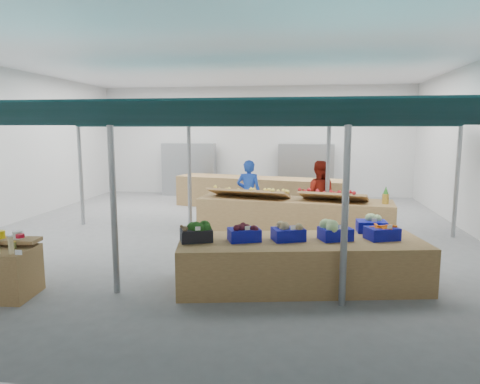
{
  "coord_description": "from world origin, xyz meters",
  "views": [
    {
      "loc": [
        1.89,
        -10.15,
        2.58
      ],
      "look_at": [
        0.63,
        -1.6,
        1.3
      ],
      "focal_mm": 32.0,
      "sensor_mm": 36.0,
      "label": 1
    }
  ],
  "objects_px": {
    "crate_stack": "(389,267)",
    "vendor_right": "(318,195)",
    "veg_counter": "(301,263)",
    "vendor_left": "(249,194)",
    "fruit_counter": "(294,219)"
  },
  "relations": [
    {
      "from": "fruit_counter",
      "to": "vendor_right",
      "type": "height_order",
      "value": "vendor_right"
    },
    {
      "from": "crate_stack",
      "to": "vendor_left",
      "type": "relative_size",
      "value": 0.35
    },
    {
      "from": "veg_counter",
      "to": "crate_stack",
      "type": "bearing_deg",
      "value": -2.13
    },
    {
      "from": "veg_counter",
      "to": "crate_stack",
      "type": "relative_size",
      "value": 6.49
    },
    {
      "from": "fruit_counter",
      "to": "veg_counter",
      "type": "bearing_deg",
      "value": -80.2
    },
    {
      "from": "fruit_counter",
      "to": "vendor_left",
      "type": "bearing_deg",
      "value": 143.64
    },
    {
      "from": "veg_counter",
      "to": "fruit_counter",
      "type": "bearing_deg",
      "value": 82.93
    },
    {
      "from": "fruit_counter",
      "to": "vendor_left",
      "type": "height_order",
      "value": "vendor_left"
    },
    {
      "from": "fruit_counter",
      "to": "vendor_right",
      "type": "bearing_deg",
      "value": 67.54
    },
    {
      "from": "crate_stack",
      "to": "vendor_left",
      "type": "xyz_separation_m",
      "value": [
        -2.83,
        3.9,
        0.58
      ]
    },
    {
      "from": "vendor_right",
      "to": "vendor_left",
      "type": "bearing_deg",
      "value": 6.15
    },
    {
      "from": "vendor_right",
      "to": "veg_counter",
      "type": "bearing_deg",
      "value": 90.51
    },
    {
      "from": "crate_stack",
      "to": "vendor_right",
      "type": "distance_m",
      "value": 4.08
    },
    {
      "from": "crate_stack",
      "to": "vendor_right",
      "type": "bearing_deg",
      "value": 104.84
    },
    {
      "from": "fruit_counter",
      "to": "vendor_left",
      "type": "xyz_separation_m",
      "value": [
        -1.2,
        1.1,
        0.41
      ]
    }
  ]
}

